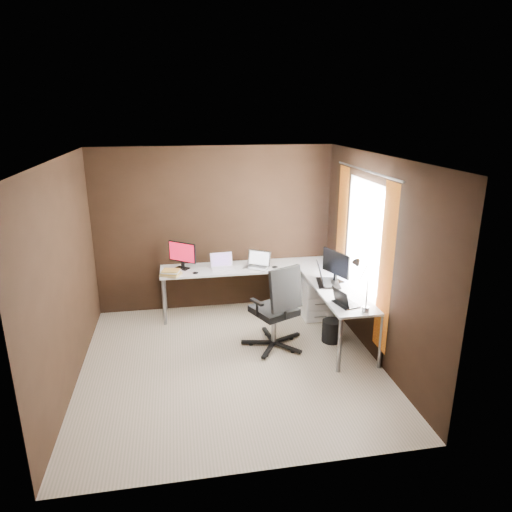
{
  "coord_description": "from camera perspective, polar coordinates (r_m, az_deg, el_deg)",
  "views": [
    {
      "loc": [
        -0.56,
        -4.94,
        2.98
      ],
      "look_at": [
        0.48,
        0.95,
        1.07
      ],
      "focal_mm": 32.0,
      "sensor_mm": 36.0,
      "label": 1
    }
  ],
  "objects": [
    {
      "name": "room",
      "position": [
        5.37,
        0.17,
        -0.78
      ],
      "size": [
        3.6,
        3.6,
        2.5
      ],
      "color": "#B9A590",
      "rests_on": "ground"
    },
    {
      "name": "desk_lamp",
      "position": [
        5.42,
        12.91,
        -2.77
      ],
      "size": [
        0.2,
        0.23,
        0.63
      ],
      "rotation": [
        0.0,
        0.0,
        0.26
      ],
      "color": "slate",
      "rests_on": "desk"
    },
    {
      "name": "monitor_left",
      "position": [
        6.83,
        -9.21,
        0.28
      ],
      "size": [
        0.38,
        0.3,
        0.41
      ],
      "rotation": [
        0.0,
        0.0,
        -0.66
      ],
      "color": "black",
      "rests_on": "desk"
    },
    {
      "name": "mouse_left",
      "position": [
        6.63,
        -7.58,
        -2.11
      ],
      "size": [
        0.1,
        0.08,
        0.03
      ],
      "primitive_type": "ellipsoid",
      "rotation": [
        0.0,
        0.0,
        0.39
      ],
      "color": "black",
      "rests_on": "desk"
    },
    {
      "name": "laptop_black_big",
      "position": [
        6.27,
        8.67,
        -2.93
      ],
      "size": [
        0.37,
        0.47,
        0.28
      ],
      "rotation": [
        0.0,
        0.0,
        1.37
      ],
      "color": "black",
      "rests_on": "desk"
    },
    {
      "name": "laptop_silver",
      "position": [
        6.85,
        0.21,
        -1.0
      ],
      "size": [
        0.44,
        0.41,
        0.24
      ],
      "rotation": [
        0.0,
        0.0,
        -0.57
      ],
      "color": "silver",
      "rests_on": "desk"
    },
    {
      "name": "drawer_pedestal",
      "position": [
        6.95,
        7.45,
        -5.12
      ],
      "size": [
        0.42,
        0.5,
        0.6
      ],
      "primitive_type": "cube",
      "color": "white",
      "rests_on": "ground"
    },
    {
      "name": "book_stack",
      "position": [
        6.62,
        -10.6,
        -2.08
      ],
      "size": [
        0.33,
        0.31,
        0.08
      ],
      "rotation": [
        0.0,
        0.0,
        -0.37
      ],
      "color": "tan",
      "rests_on": "desk"
    },
    {
      "name": "wastebasket",
      "position": [
        6.3,
        9.42,
        -9.21
      ],
      "size": [
        0.31,
        0.31,
        0.3
      ],
      "primitive_type": "cylinder",
      "rotation": [
        0.0,
        0.0,
        0.22
      ],
      "color": "black",
      "rests_on": "ground"
    },
    {
      "name": "desk",
      "position": [
        6.56,
        2.97,
        -2.83
      ],
      "size": [
        2.65,
        2.25,
        0.73
      ],
      "color": "white",
      "rests_on": "ground"
    },
    {
      "name": "laptop_white",
      "position": [
        6.83,
        -4.26,
        -1.12
      ],
      "size": [
        0.34,
        0.26,
        0.22
      ],
      "rotation": [
        0.0,
        0.0,
        0.07
      ],
      "color": "white",
      "rests_on": "desk"
    },
    {
      "name": "monitor_right",
      "position": [
        6.31,
        9.98,
        -1.05
      ],
      "size": [
        0.22,
        0.5,
        0.44
      ],
      "rotation": [
        0.0,
        0.0,
        1.93
      ],
      "color": "black",
      "rests_on": "desk"
    },
    {
      "name": "mouse_corner",
      "position": [
        6.82,
        2.36,
        -1.39
      ],
      "size": [
        0.1,
        0.06,
        0.04
      ],
      "primitive_type": "ellipsoid",
      "rotation": [
        0.0,
        0.0,
        -0.02
      ],
      "color": "black",
      "rests_on": "desk"
    },
    {
      "name": "laptop_black_small",
      "position": [
        5.65,
        10.94,
        -5.58
      ],
      "size": [
        0.29,
        0.35,
        0.21
      ],
      "rotation": [
        0.0,
        0.0,
        1.82
      ],
      "color": "black",
      "rests_on": "desk"
    },
    {
      "name": "office_chair",
      "position": [
        6.0,
        2.49,
        -8.41
      ],
      "size": [
        0.66,
        0.7,
        1.16
      ],
      "rotation": [
        0.0,
        0.0,
        0.43
      ],
      "color": "black",
      "rests_on": "ground"
    }
  ]
}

